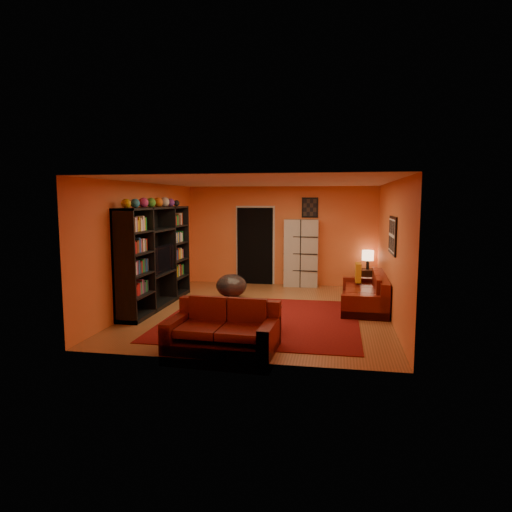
% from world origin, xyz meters
% --- Properties ---
extents(floor, '(6.00, 6.00, 0.00)m').
position_xyz_m(floor, '(0.00, 0.00, 0.00)').
color(floor, brown).
rests_on(floor, ground).
extents(ceiling, '(6.00, 6.00, 0.00)m').
position_xyz_m(ceiling, '(0.00, 0.00, 2.60)').
color(ceiling, white).
rests_on(ceiling, wall_back).
extents(wall_back, '(6.00, 0.00, 6.00)m').
position_xyz_m(wall_back, '(0.00, 3.00, 1.30)').
color(wall_back, orange).
rests_on(wall_back, floor).
extents(wall_front, '(6.00, 0.00, 6.00)m').
position_xyz_m(wall_front, '(0.00, -3.00, 1.30)').
color(wall_front, orange).
rests_on(wall_front, floor).
extents(wall_left, '(0.00, 6.00, 6.00)m').
position_xyz_m(wall_left, '(-2.50, 0.00, 1.30)').
color(wall_left, orange).
rests_on(wall_left, floor).
extents(wall_right, '(0.00, 6.00, 6.00)m').
position_xyz_m(wall_right, '(2.50, 0.00, 1.30)').
color(wall_right, orange).
rests_on(wall_right, floor).
extents(rug, '(3.60, 3.60, 0.01)m').
position_xyz_m(rug, '(0.10, -0.70, 0.01)').
color(rug, '#530A09').
rests_on(rug, floor).
extents(doorway, '(0.95, 0.10, 2.04)m').
position_xyz_m(doorway, '(-0.70, 2.96, 1.02)').
color(doorway, black).
rests_on(doorway, floor).
extents(wall_art_right, '(0.03, 1.00, 0.70)m').
position_xyz_m(wall_art_right, '(2.48, -0.30, 1.60)').
color(wall_art_right, black).
rests_on(wall_art_right, wall_right).
extents(wall_art_back, '(0.42, 0.03, 0.52)m').
position_xyz_m(wall_art_back, '(0.75, 2.98, 2.05)').
color(wall_art_back, black).
rests_on(wall_art_back, wall_back).
extents(entertainment_unit, '(0.45, 3.00, 2.10)m').
position_xyz_m(entertainment_unit, '(-2.27, 0.00, 1.05)').
color(entertainment_unit, black).
rests_on(entertainment_unit, floor).
extents(tv, '(1.01, 0.13, 0.58)m').
position_xyz_m(tv, '(-2.23, 0.04, 1.01)').
color(tv, black).
rests_on(tv, entertainment_unit).
extents(sofa, '(0.96, 2.23, 0.85)m').
position_xyz_m(sofa, '(2.14, 0.66, 0.28)').
color(sofa, '#540F0B').
rests_on(sofa, rug).
extents(loveseat, '(1.68, 1.06, 0.85)m').
position_xyz_m(loveseat, '(-0.20, -2.41, 0.28)').
color(loveseat, '#540F0B').
rests_on(loveseat, rug).
extents(throw_pillow, '(0.12, 0.42, 0.42)m').
position_xyz_m(throw_pillow, '(1.95, 1.36, 0.63)').
color(throw_pillow, orange).
rests_on(throw_pillow, sofa).
extents(coffee_table, '(0.83, 0.83, 0.41)m').
position_xyz_m(coffee_table, '(0.15, -1.33, 0.37)').
color(coffee_table, silver).
rests_on(coffee_table, floor).
extents(storage_cabinet, '(0.89, 0.43, 1.75)m').
position_xyz_m(storage_cabinet, '(0.55, 2.80, 0.87)').
color(storage_cabinet, '#B0ADA3').
rests_on(storage_cabinet, floor).
extents(bowl_chair, '(0.70, 0.70, 0.57)m').
position_xyz_m(bowl_chair, '(-0.88, 0.94, 0.31)').
color(bowl_chair, black).
rests_on(bowl_chair, floor).
extents(side_table, '(0.50, 0.50, 0.50)m').
position_xyz_m(side_table, '(2.24, 2.75, 0.25)').
color(side_table, black).
rests_on(side_table, floor).
extents(table_lamp, '(0.29, 0.29, 0.48)m').
position_xyz_m(table_lamp, '(2.24, 2.75, 0.84)').
color(table_lamp, black).
rests_on(table_lamp, side_table).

